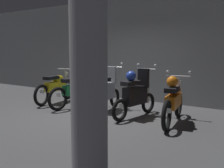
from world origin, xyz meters
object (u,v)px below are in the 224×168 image
motorbike_slot_0 (56,87)px  motorbike_slot_1 (76,90)px  support_pillar (89,47)px  motorbike_slot_2 (106,91)px  motorbike_slot_3 (136,94)px  motorbike_slot_4 (173,100)px

motorbike_slot_0 → motorbike_slot_1: bearing=-8.5°
motorbike_slot_0 → support_pillar: size_ratio=0.58×
motorbike_slot_2 → motorbike_slot_3: 1.01m
motorbike_slot_0 → support_pillar: support_pillar is taller
motorbike_slot_4 → motorbike_slot_1: bearing=178.1°
motorbike_slot_1 → motorbike_slot_2: (0.98, 0.10, 0.04)m
motorbike_slot_2 → motorbike_slot_4: 1.99m
support_pillar → motorbike_slot_1: bearing=133.8°
motorbike_slot_0 → motorbike_slot_4: motorbike_slot_4 is taller
motorbike_slot_2 → support_pillar: (2.25, -3.48, 1.14)m
motorbike_slot_3 → motorbike_slot_0: bearing=176.0°
motorbike_slot_2 → motorbike_slot_4: size_ratio=0.87×
motorbike_slot_2 → motorbike_slot_3: bearing=-9.2°
motorbike_slot_0 → motorbike_slot_4: size_ratio=1.00×
motorbike_slot_3 → support_pillar: (1.25, -3.31, 1.10)m
motorbike_slot_4 → support_pillar: support_pillar is taller
motorbike_slot_2 → support_pillar: support_pillar is taller
motorbike_slot_2 → motorbike_slot_3: (1.00, -0.16, 0.04)m
motorbike_slot_1 → motorbike_slot_4: size_ratio=1.01×
motorbike_slot_2 → motorbike_slot_0: bearing=178.6°
motorbike_slot_0 → motorbike_slot_4: (3.96, -0.25, 0.04)m
motorbike_slot_4 → support_pillar: 3.48m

